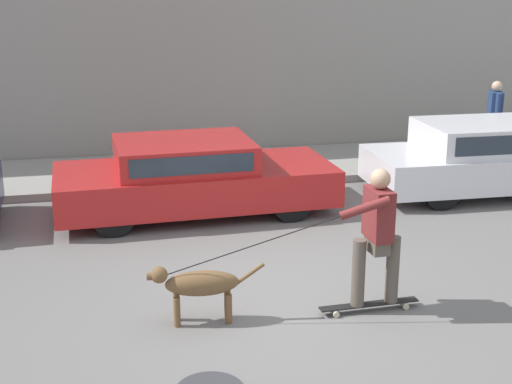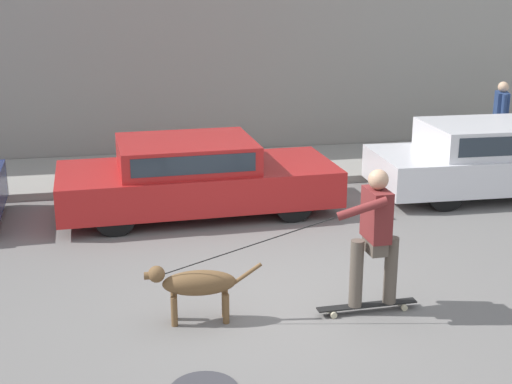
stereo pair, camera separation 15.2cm
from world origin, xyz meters
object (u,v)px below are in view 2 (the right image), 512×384
at_px(skateboarder, 374,233).
at_px(pedestrian_with_bag, 500,116).
at_px(parked_car_2, 502,159).
at_px(dog, 196,284).
at_px(parked_car_1, 195,177).

height_order(skateboarder, pedestrian_with_bag, pedestrian_with_bag).
bearing_deg(skateboarder, pedestrian_with_bag, -130.97).
xyz_separation_m(parked_car_2, dog, (-5.66, -3.74, -0.17)).
bearing_deg(skateboarder, parked_car_1, -70.63).
distance_m(parked_car_1, pedestrian_with_bag, 6.52).
height_order(parked_car_1, dog, parked_car_1).
relative_size(parked_car_2, skateboarder, 1.58).
distance_m(parked_car_1, dog, 3.76).
height_order(dog, skateboarder, skateboarder).
relative_size(parked_car_1, dog, 3.48).
distance_m(parked_car_1, parked_car_2, 5.22).
height_order(parked_car_2, pedestrian_with_bag, pedestrian_with_bag).
bearing_deg(dog, skateboarder, -179.44).
xyz_separation_m(parked_car_2, pedestrian_with_bag, (1.01, 1.90, 0.34)).
height_order(dog, pedestrian_with_bag, pedestrian_with_bag).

